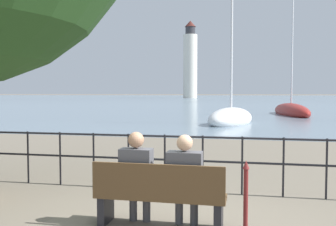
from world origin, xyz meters
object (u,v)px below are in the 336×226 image
(park_bench, at_px, (159,197))
(sailboat_2, at_px, (231,119))
(sailboat_1, at_px, (291,111))
(harbor_lighthouse, at_px, (190,62))
(seated_person_right, at_px, (185,177))
(closed_umbrella, at_px, (246,192))
(seated_person_left, at_px, (137,174))

(park_bench, height_order, sailboat_2, sailboat_2)
(sailboat_1, distance_m, harbor_lighthouse, 105.73)
(seated_person_right, height_order, harbor_lighthouse, harbor_lighthouse)
(closed_umbrella, height_order, sailboat_2, sailboat_2)
(sailboat_2, relative_size, harbor_lighthouse, 0.29)
(seated_person_left, relative_size, harbor_lighthouse, 0.05)
(park_bench, height_order, seated_person_right, seated_person_right)
(seated_person_right, xyz_separation_m, sailboat_2, (-0.12, 17.39, -0.38))
(sailboat_2, xyz_separation_m, harbor_lighthouse, (-19.36, 112.47, 12.64))
(park_bench, distance_m, seated_person_left, 0.44)
(closed_umbrella, bearing_deg, sailboat_2, 93.03)
(seated_person_right, relative_size, sailboat_2, 0.16)
(park_bench, xyz_separation_m, seated_person_left, (-0.34, 0.07, 0.28))
(closed_umbrella, height_order, harbor_lighthouse, harbor_lighthouse)
(seated_person_right, xyz_separation_m, harbor_lighthouse, (-19.48, 129.86, 12.26))
(seated_person_right, distance_m, sailboat_2, 17.40)
(park_bench, relative_size, sailboat_1, 0.17)
(closed_umbrella, xyz_separation_m, harbor_lighthouse, (-20.28, 129.81, 12.43))
(sailboat_2, bearing_deg, harbor_lighthouse, 118.59)
(seated_person_left, xyz_separation_m, sailboat_2, (0.56, 17.39, -0.39))
(sailboat_1, bearing_deg, seated_person_right, -107.48)
(seated_person_right, bearing_deg, seated_person_left, 180.00)
(seated_person_right, height_order, closed_umbrella, seated_person_right)
(closed_umbrella, distance_m, harbor_lighthouse, 131.97)
(seated_person_left, bearing_deg, park_bench, -12.34)
(seated_person_left, height_order, sailboat_2, sailboat_2)
(seated_person_right, xyz_separation_m, closed_umbrella, (0.80, 0.05, -0.17))
(seated_person_left, distance_m, sailboat_2, 17.40)
(park_bench, relative_size, sailboat_2, 0.22)
(closed_umbrella, bearing_deg, seated_person_right, -176.63)
(closed_umbrella, relative_size, sailboat_2, 0.12)
(closed_umbrella, relative_size, sailboat_1, 0.09)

